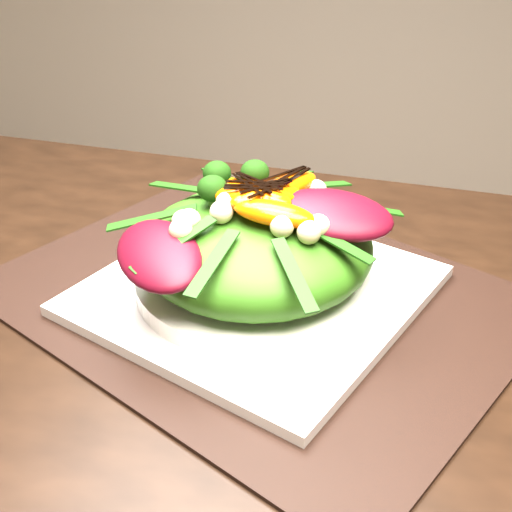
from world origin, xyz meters
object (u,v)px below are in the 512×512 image
(lettuce_mound, at_px, (256,246))
(salad_bowl, at_px, (256,278))
(plate_base, at_px, (256,290))
(orange_segment, at_px, (237,190))
(dining_table, at_px, (367,470))
(placemat, at_px, (256,296))

(lettuce_mound, bearing_deg, salad_bowl, -45.00)
(plate_base, height_order, salad_bowl, salad_bowl)
(lettuce_mound, bearing_deg, orange_segment, 145.28)
(dining_table, relative_size, orange_segment, 23.02)
(lettuce_mound, height_order, orange_segment, orange_segment)
(orange_segment, bearing_deg, lettuce_mound, -34.72)
(salad_bowl, bearing_deg, placemat, 135.00)
(dining_table, relative_size, placemat, 3.53)
(plate_base, xyz_separation_m, orange_segment, (-0.02, 0.01, 0.09))
(placemat, bearing_deg, salad_bowl, -45.00)
(dining_table, distance_m, salad_bowl, 0.21)
(placemat, relative_size, salad_bowl, 2.08)
(placemat, xyz_separation_m, plate_base, (0.00, -0.00, 0.01))
(dining_table, distance_m, plate_base, 0.20)
(dining_table, height_order, plate_base, dining_table)
(placemat, bearing_deg, plate_base, -45.00)
(dining_table, distance_m, placemat, 0.20)
(dining_table, xyz_separation_m, plate_base, (-0.13, 0.16, 0.03))
(plate_base, xyz_separation_m, salad_bowl, (0.00, 0.00, 0.01))
(dining_table, height_order, orange_segment, dining_table)
(orange_segment, bearing_deg, plate_base, -34.72)
(salad_bowl, bearing_deg, plate_base, 0.00)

